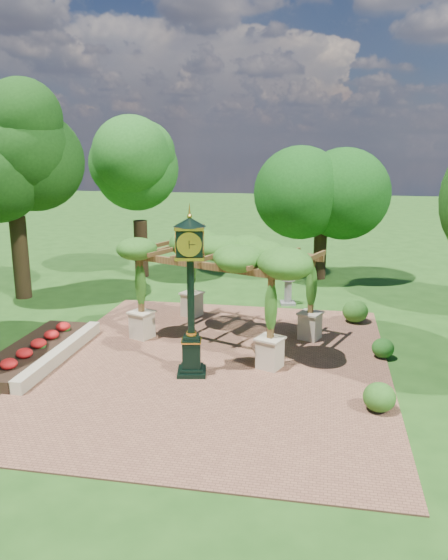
# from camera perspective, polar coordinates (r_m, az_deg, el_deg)

# --- Properties ---
(ground) EXTENTS (120.00, 120.00, 0.00)m
(ground) POSITION_cam_1_polar(r_m,az_deg,el_deg) (15.32, -1.73, -10.24)
(ground) COLOR #1E4714
(ground) RESTS_ON ground
(brick_plaza) EXTENTS (10.00, 12.00, 0.04)m
(brick_plaza) POSITION_cam_1_polar(r_m,az_deg,el_deg) (16.21, -0.98, -8.76)
(brick_plaza) COLOR brown
(brick_plaza) RESTS_ON ground
(border_wall) EXTENTS (0.35, 5.00, 0.40)m
(border_wall) POSITION_cam_1_polar(r_m,az_deg,el_deg) (17.17, -16.68, -7.40)
(border_wall) COLOR #C6B793
(border_wall) RESTS_ON ground
(flower_bed) EXTENTS (1.50, 5.00, 0.36)m
(flower_bed) POSITION_cam_1_polar(r_m,az_deg,el_deg) (17.59, -19.31, -7.16)
(flower_bed) COLOR red
(flower_bed) RESTS_ON ground
(pedestal_clock) EXTENTS (1.04, 1.04, 4.49)m
(pedestal_clock) POSITION_cam_1_polar(r_m,az_deg,el_deg) (14.69, -3.52, -0.22)
(pedestal_clock) COLOR black
(pedestal_clock) RESTS_ON brick_plaza
(pergola) EXTENTS (6.40, 5.23, 3.48)m
(pergola) POSITION_cam_1_polar(r_m,az_deg,el_deg) (17.48, 0.19, 2.65)
(pergola) COLOR beige
(pergola) RESTS_ON brick_plaza
(sundial) EXTENTS (0.67, 0.67, 1.05)m
(sundial) POSITION_cam_1_polar(r_m,az_deg,el_deg) (22.19, 6.70, -1.38)
(sundial) COLOR gray
(sundial) RESTS_ON ground
(shrub_front) EXTENTS (0.85, 0.85, 0.70)m
(shrub_front) POSITION_cam_1_polar(r_m,az_deg,el_deg) (13.87, 15.93, -11.69)
(shrub_front) COLOR #295A19
(shrub_front) RESTS_ON brick_plaza
(shrub_mid) EXTENTS (0.84, 0.84, 0.60)m
(shrub_mid) POSITION_cam_1_polar(r_m,az_deg,el_deg) (17.20, 16.27, -6.84)
(shrub_mid) COLOR #1D4E16
(shrub_mid) RESTS_ON brick_plaza
(shrub_back) EXTENTS (1.13, 1.13, 0.82)m
(shrub_back) POSITION_cam_1_polar(r_m,az_deg,el_deg) (20.27, 13.56, -3.18)
(shrub_back) COLOR #2C621C
(shrub_back) RESTS_ON brick_plaza
(tree_west_near) EXTENTS (3.69, 3.69, 8.91)m
(tree_west_near) POSITION_cam_1_polar(r_m,az_deg,el_deg) (23.85, -21.39, 12.53)
(tree_west_near) COLOR #312313
(tree_west_near) RESTS_ON ground
(tree_west_far) EXTENTS (3.77, 3.77, 7.10)m
(tree_west_far) POSITION_cam_1_polar(r_m,az_deg,el_deg) (26.56, -8.93, 10.67)
(tree_west_far) COLOR black
(tree_west_far) RESTS_ON ground
(tree_north) EXTENTS (4.08, 4.08, 7.08)m
(tree_north) POSITION_cam_1_polar(r_m,az_deg,el_deg) (26.17, 10.32, 10.58)
(tree_north) COLOR black
(tree_north) RESTS_ON ground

